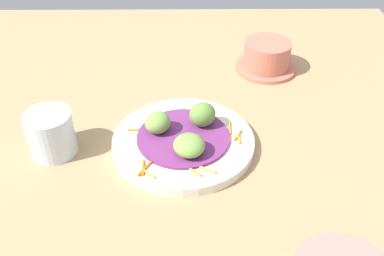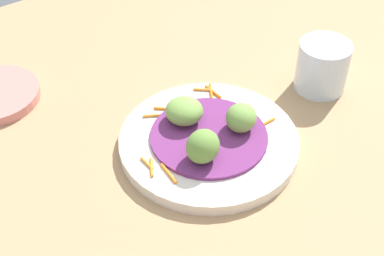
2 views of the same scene
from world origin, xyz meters
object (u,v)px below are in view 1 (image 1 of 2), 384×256
Objects in this scene: guac_scoop_left at (189,145)px; water_glass at (51,134)px; guac_scoop_center at (202,115)px; main_plate at (183,142)px; guac_scoop_right at (158,123)px; terracotta_bowl at (267,57)px.

water_glass is (22.54, -3.21, -0.02)cm from guac_scoop_left.
water_glass is at bearing 9.49° from guac_scoop_center.
main_plate is 4.67× the size of guac_scoop_left.
terracotta_bowl is (-21.85, -24.22, -1.05)cm from guac_scoop_right.
water_glass reaches higher than guac_scoop_right.
water_glass is (24.83, 4.15, -0.56)cm from guac_scoop_center.
guac_scoop_right is (7.52, 1.70, -0.31)cm from guac_scoop_center.
guac_scoop_center is (-2.29, -7.36, 0.54)cm from guac_scoop_left.
guac_scoop_left reaches higher than main_plate.
main_plate is at bearing 42.72° from guac_scoop_center.
terracotta_bowl is at bearing -122.47° from guac_scoop_center.
guac_scoop_left is 34.20cm from terracotta_bowl.
water_glass reaches higher than main_plate.
terracotta_bowl reaches higher than guac_scoop_left.
guac_scoop_right is 0.35× the size of terracotta_bowl.
guac_scoop_center is at bearing 57.53° from terracotta_bowl.
terracotta_bowl is (-16.62, -29.88, -0.82)cm from guac_scoop_left.
terracotta_bowl is at bearing -119.08° from guac_scoop_left.
guac_scoop_right reaches higher than main_plate.
water_glass is (21.56, 1.13, 2.93)cm from main_plate.
water_glass reaches higher than guac_scoop_center.
water_glass is at bearing 34.26° from terracotta_bowl.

